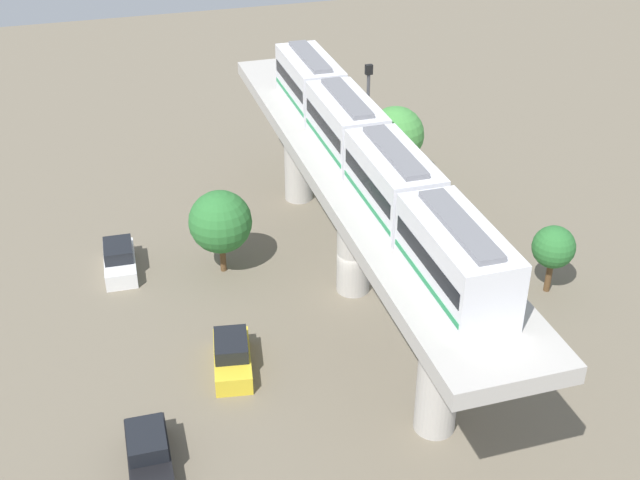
# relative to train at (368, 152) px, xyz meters

# --- Properties ---
(ground_plane) EXTENTS (120.00, 120.00, 0.00)m
(ground_plane) POSITION_rel_train_xyz_m (0.00, 1.75, -9.46)
(ground_plane) COLOR #706654
(viaduct) EXTENTS (5.20, 35.80, 7.93)m
(viaduct) POSITION_rel_train_xyz_m (0.00, 1.75, -3.29)
(viaduct) COLOR #B7B2AA
(viaduct) RESTS_ON ground
(train) EXTENTS (2.64, 27.45, 3.24)m
(train) POSITION_rel_train_xyz_m (0.00, 0.00, 0.00)
(train) COLOR white
(train) RESTS_ON viaduct
(parked_car_yellow) EXTENTS (2.45, 4.43, 1.76)m
(parked_car_yellow) POSITION_rel_train_xyz_m (-8.03, -3.14, -8.72)
(parked_car_yellow) COLOR yellow
(parked_car_yellow) RESTS_ON ground
(parked_car_black) EXTENTS (1.90, 4.24, 1.76)m
(parked_car_black) POSITION_rel_train_xyz_m (-12.79, -8.50, -8.72)
(parked_car_black) COLOR black
(parked_car_black) RESTS_ON ground
(parked_car_white) EXTENTS (1.98, 4.27, 1.76)m
(parked_car_white) POSITION_rel_train_xyz_m (-12.63, 7.57, -8.72)
(parked_car_white) COLOR white
(parked_car_white) RESTS_ON ground
(tree_near_viaduct) EXTENTS (3.94, 3.94, 5.84)m
(tree_near_viaduct) POSITION_rel_train_xyz_m (6.98, 13.38, -5.61)
(tree_near_viaduct) COLOR brown
(tree_near_viaduct) RESTS_ON ground
(tree_mid_lot) EXTENTS (2.43, 2.43, 4.14)m
(tree_mid_lot) POSITION_rel_train_xyz_m (10.64, -1.57, -6.57)
(tree_mid_lot) COLOR brown
(tree_mid_lot) RESTS_ON ground
(tree_far_corner) EXTENTS (3.68, 3.68, 5.17)m
(tree_far_corner) POSITION_rel_train_xyz_m (-6.74, 5.87, -6.14)
(tree_far_corner) COLOR brown
(tree_far_corner) RESTS_ON ground
(signal_post) EXTENTS (0.44, 0.28, 10.53)m
(signal_post) POSITION_rel_train_xyz_m (3.40, 9.43, -3.67)
(signal_post) COLOR #4C4C51
(signal_post) RESTS_ON ground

